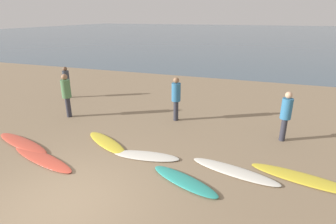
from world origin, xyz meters
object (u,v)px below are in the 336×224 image
object	(u,v)px
surfboard_6	(304,179)
person_1	(66,80)
person_3	(176,95)
surfboard_1	(42,158)
surfboard_0	(22,143)
surfboard_4	(184,181)
surfboard_2	(107,142)
person_2	(66,92)
surfboard_5	(234,171)
person_0	(286,112)
surfboard_3	(146,156)

from	to	relation	value
surfboard_6	person_1	bearing A→B (deg)	172.07
person_1	person_3	xyz separation A→B (m)	(6.07, -1.15, 0.10)
surfboard_1	person_3	distance (m)	5.12
surfboard_0	surfboard_4	bearing A→B (deg)	12.47
surfboard_2	surfboard_6	size ratio (longest dim) A/B	0.80
surfboard_4	person_2	distance (m)	6.47
surfboard_1	person_1	bearing A→B (deg)	136.95
surfboard_2	person_3	xyz separation A→B (m)	(1.49, 2.71, 0.98)
person_3	surfboard_1	bearing A→B (deg)	-64.80
surfboard_1	surfboard_2	xyz separation A→B (m)	(1.24, 1.51, 0.00)
surfboard_1	person_1	distance (m)	6.39
surfboard_5	person_1	size ratio (longest dim) A/B	1.53
surfboard_6	person_0	size ratio (longest dim) A/B	1.58
surfboard_3	person_0	distance (m)	4.68
surfboard_3	person_1	bearing A→B (deg)	138.22
surfboard_0	surfboard_5	xyz separation A→B (m)	(6.65, 0.60, -0.01)
surfboard_1	surfboard_5	distance (m)	5.46
surfboard_0	person_3	world-z (taller)	person_3
person_0	person_1	distance (m)	10.11
surfboard_3	person_0	bearing A→B (deg)	26.15
surfboard_4	person_3	xyz separation A→B (m)	(-1.48, 3.94, 0.97)
surfboard_2	surfboard_3	world-z (taller)	surfboard_2
person_0	surfboard_5	bearing A→B (deg)	-69.34
surfboard_0	person_0	bearing A→B (deg)	36.67
person_3	surfboard_2	bearing A→B (deg)	-60.76
surfboard_6	person_3	size ratio (longest dim) A/B	1.53
surfboard_4	person_0	bearing A→B (deg)	77.55
surfboard_4	surfboard_6	xyz separation A→B (m)	(2.84, 1.11, -0.01)
surfboard_6	person_0	xyz separation A→B (m)	(-0.43, 2.27, 0.96)
person_1	surfboard_4	bearing A→B (deg)	166.55
surfboard_1	person_1	size ratio (longest dim) A/B	1.72
surfboard_0	surfboard_5	distance (m)	6.67
surfboard_0	surfboard_2	size ratio (longest dim) A/B	1.23
person_3	surfboard_5	bearing A→B (deg)	8.50
surfboard_5	surfboard_6	xyz separation A→B (m)	(1.71, 0.23, -0.00)
person_0	person_1	xyz separation A→B (m)	(-9.96, 1.71, -0.07)
surfboard_4	person_0	xyz separation A→B (m)	(2.41, 3.37, 0.94)
surfboard_5	surfboard_6	bearing A→B (deg)	21.73
surfboard_2	surfboard_5	world-z (taller)	surfboard_2
surfboard_2	surfboard_3	distance (m)	1.60
surfboard_1	surfboard_6	bearing A→B (deg)	26.13
surfboard_6	person_3	xyz separation A→B (m)	(-4.32, 2.83, 0.99)
person_1	person_2	bearing A→B (deg)	149.90
surfboard_0	surfboard_3	bearing A→B (deg)	23.39
person_0	surfboard_4	bearing A→B (deg)	-77.72
surfboard_6	person_1	world-z (taller)	person_1
surfboard_0	surfboard_1	distance (m)	1.42
person_0	person_3	distance (m)	3.93
surfboard_3	person_3	size ratio (longest dim) A/B	1.15
surfboard_6	person_0	distance (m)	2.50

